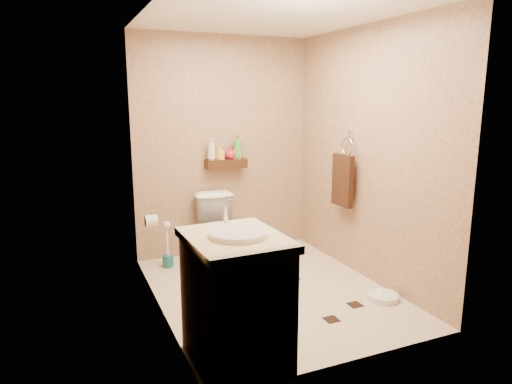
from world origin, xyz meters
name	(u,v)px	position (x,y,z in m)	size (l,w,h in m)	color
ground	(271,290)	(0.00, 0.00, 0.00)	(2.50, 2.50, 0.00)	beige
wall_back	(224,147)	(0.00, 1.25, 1.20)	(2.00, 0.04, 2.40)	tan
wall_front	(358,186)	(0.00, -1.25, 1.20)	(2.00, 0.04, 2.40)	tan
wall_left	(156,168)	(-1.00, 0.00, 1.20)	(0.04, 2.50, 2.40)	tan
wall_right	(367,155)	(1.00, 0.00, 1.20)	(0.04, 2.50, 2.40)	tan
ceiling	(273,14)	(0.00, 0.00, 2.40)	(2.00, 2.50, 0.02)	white
wall_shelf	(226,164)	(0.00, 1.17, 1.02)	(0.46, 0.14, 0.10)	#3D2010
floor_accents	(274,291)	(0.02, -0.03, 0.00)	(1.19, 1.40, 0.01)	black
toilet	(222,231)	(-0.18, 0.83, 0.36)	(0.41, 0.71, 0.73)	white
vanity	(236,298)	(-0.70, -0.95, 0.45)	(0.61, 0.74, 1.02)	brown
bathroom_scale	(383,297)	(0.82, -0.56, 0.03)	(0.30, 0.30, 0.06)	silver
toilet_brush	(168,251)	(-0.73, 0.96, 0.17)	(0.11, 0.11, 0.49)	#175C5C
towel_ring	(343,178)	(0.91, 0.25, 0.95)	(0.12, 0.30, 0.76)	silver
toilet_paper	(151,221)	(-0.94, 0.65, 0.60)	(0.12, 0.11, 0.12)	silver
bottle_a	(211,149)	(-0.17, 1.17, 1.19)	(0.09, 0.09, 0.24)	silver
bottle_b	(220,153)	(-0.07, 1.17, 1.15)	(0.07, 0.07, 0.15)	yellow
bottle_c	(230,152)	(0.05, 1.17, 1.14)	(0.11, 0.11, 0.15)	red
bottle_d	(238,147)	(0.14, 1.17, 1.20)	(0.10, 0.10, 0.26)	green
bottle_e	(238,151)	(0.14, 1.17, 1.15)	(0.08, 0.08, 0.17)	#FE7B54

